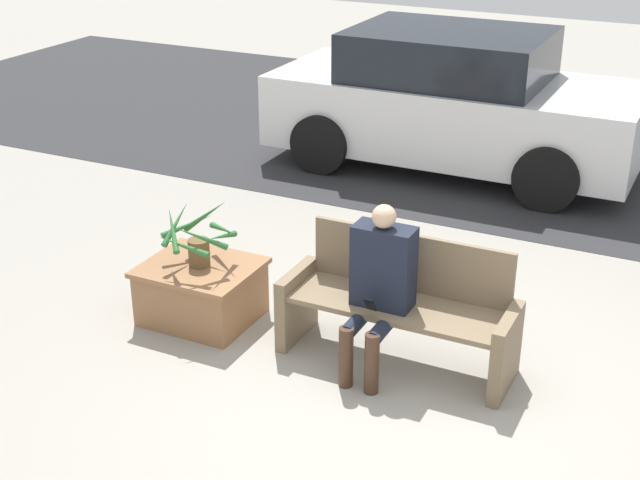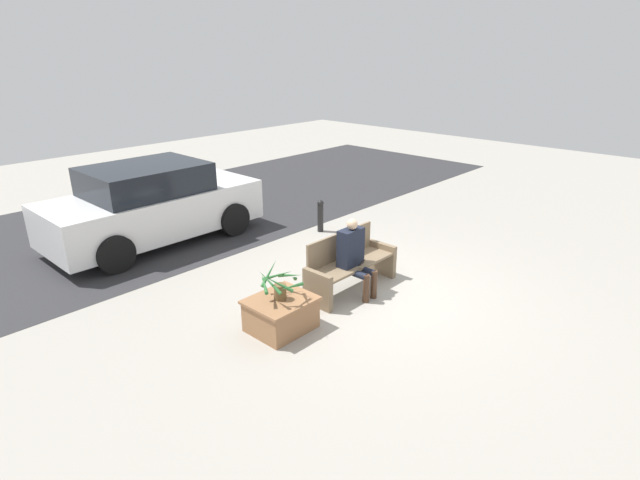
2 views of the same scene
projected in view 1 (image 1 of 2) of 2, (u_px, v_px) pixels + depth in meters
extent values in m
plane|color=#9E998E|center=(388.00, 392.00, 6.23)|extent=(30.00, 30.00, 0.00)
cube|color=#2D2D30|center=(568.00, 149.00, 11.13)|extent=(20.00, 6.00, 0.01)
cube|color=#7A664C|center=(297.00, 304.00, 6.82)|extent=(0.09, 0.55, 0.58)
cube|color=#7A664C|center=(506.00, 353.00, 6.16)|extent=(0.09, 0.55, 0.58)
cube|color=#7A664C|center=(397.00, 307.00, 6.42)|extent=(1.55, 0.51, 0.04)
cube|color=#7A664C|center=(411.00, 263.00, 6.53)|extent=(1.55, 0.04, 0.45)
cube|color=black|center=(384.00, 266.00, 6.30)|extent=(0.44, 0.22, 0.61)
sphere|color=tan|center=(384.00, 217.00, 6.12)|extent=(0.17, 0.17, 0.17)
cylinder|color=black|center=(358.00, 320.00, 6.31)|extent=(0.11, 0.41, 0.11)
cylinder|color=black|center=(384.00, 327.00, 6.24)|extent=(0.11, 0.41, 0.11)
cylinder|color=#472D1E|center=(346.00, 357.00, 6.23)|extent=(0.10, 0.10, 0.46)
cylinder|color=#472D1E|center=(372.00, 364.00, 6.15)|extent=(0.10, 0.10, 0.46)
cube|color=black|center=(370.00, 305.00, 6.19)|extent=(0.07, 0.09, 0.12)
cube|color=#936642|center=(201.00, 292.00, 7.11)|extent=(0.83, 0.71, 0.47)
cube|color=#936642|center=(200.00, 268.00, 7.03)|extent=(0.88, 0.76, 0.04)
cylinder|color=brown|center=(199.00, 253.00, 6.97)|extent=(0.17, 0.17, 0.22)
cone|color=#2D6B33|center=(222.00, 236.00, 6.83)|extent=(0.09, 0.44, 0.18)
cone|color=#2D6B33|center=(223.00, 229.00, 7.01)|extent=(0.40, 0.29, 0.14)
cone|color=#2D6B33|center=(205.00, 216.00, 7.03)|extent=(0.38, 0.13, 0.31)
cone|color=#2D6B33|center=(187.00, 225.00, 7.08)|extent=(0.28, 0.40, 0.14)
cone|color=#2D6B33|center=(176.00, 224.00, 6.95)|extent=(0.08, 0.41, 0.26)
cone|color=#2D6B33|center=(173.00, 230.00, 6.84)|extent=(0.31, 0.34, 0.26)
cone|color=#2D6B33|center=(183.00, 246.00, 6.73)|extent=(0.44, 0.07, 0.13)
cone|color=#2D6B33|center=(201.00, 238.00, 6.71)|extent=(0.35, 0.31, 0.25)
cube|color=silver|center=(455.00, 114.00, 10.31)|extent=(4.20, 1.80, 0.82)
cube|color=black|center=(450.00, 54.00, 10.07)|extent=(2.18, 1.66, 0.54)
cylinder|color=black|center=(546.00, 179.00, 9.17)|extent=(0.69, 0.18, 0.69)
cylinder|color=black|center=(581.00, 132.00, 10.65)|extent=(0.69, 0.18, 0.69)
cylinder|color=black|center=(320.00, 144.00, 10.22)|extent=(0.69, 0.18, 0.69)
cylinder|color=black|center=(380.00, 106.00, 11.69)|extent=(0.69, 0.18, 0.69)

